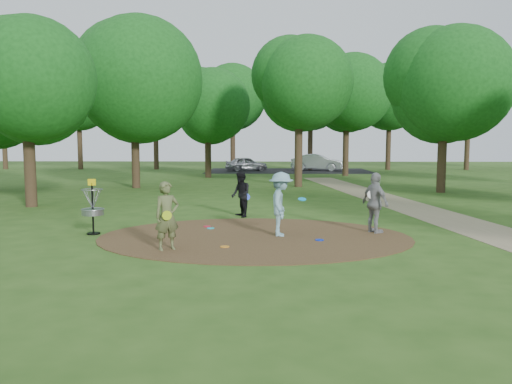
{
  "coord_description": "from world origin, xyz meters",
  "views": [
    {
      "loc": [
        0.42,
        -13.23,
        2.58
      ],
      "look_at": [
        0.0,
        1.2,
        1.1
      ],
      "focal_mm": 35.0,
      "sensor_mm": 36.0,
      "label": 1
    }
  ],
  "objects": [
    {
      "name": "player_waiting_with_disc",
      "position": [
        3.35,
        0.66,
        0.85
      ],
      "size": [
        0.85,
        1.08,
        1.71
      ],
      "color": "gray",
      "rests_on": "ground"
    },
    {
      "name": "player_walking_with_disc",
      "position": [
        -0.58,
        3.55,
        0.78
      ],
      "size": [
        0.83,
        0.92,
        1.56
      ],
      "color": "black",
      "rests_on": "ground"
    },
    {
      "name": "car_left",
      "position": [
        -1.65,
        29.79,
        0.61
      ],
      "size": [
        3.85,
        2.35,
        1.23
      ],
      "primitive_type": "imported",
      "rotation": [
        0.0,
        0.0,
        1.84
      ],
      "color": "#9A9AA1",
      "rests_on": "ground"
    },
    {
      "name": "ground",
      "position": [
        0.0,
        0.0,
        0.0
      ],
      "size": [
        100.0,
        100.0,
        0.0
      ],
      "primitive_type": "plane",
      "color": "#2D5119",
      "rests_on": "ground"
    },
    {
      "name": "footpath",
      "position": [
        6.5,
        2.0,
        0.01
      ],
      "size": [
        7.55,
        39.89,
        0.01
      ],
      "primitive_type": "cube",
      "rotation": [
        0.0,
        0.0,
        0.14
      ],
      "color": "#8C7A5B",
      "rests_on": "ground"
    },
    {
      "name": "player_observer_with_disc",
      "position": [
        -2.01,
        -1.69,
        0.82
      ],
      "size": [
        0.71,
        0.65,
        1.64
      ],
      "color": "#585F37",
      "rests_on": "ground"
    },
    {
      "name": "disc_ground_red",
      "position": [
        -1.48,
        1.49,
        0.03
      ],
      "size": [
        0.22,
        0.22,
        0.02
      ],
      "primitive_type": "cylinder",
      "color": "red",
      "rests_on": "dirt_clearing"
    },
    {
      "name": "tree_ring",
      "position": [
        0.98,
        8.96,
        5.19
      ],
      "size": [
        37.07,
        45.63,
        9.05
      ],
      "color": "#332316",
      "rests_on": "ground"
    },
    {
      "name": "disc_ground_cyan",
      "position": [
        -1.34,
        1.17,
        0.03
      ],
      "size": [
        0.22,
        0.22,
        0.02
      ],
      "primitive_type": "cylinder",
      "color": "#1BC1DA",
      "rests_on": "dirt_clearing"
    },
    {
      "name": "disc_golf_basket",
      "position": [
        -4.5,
        0.3,
        0.87
      ],
      "size": [
        0.63,
        0.63,
        1.54
      ],
      "color": "black",
      "rests_on": "ground"
    },
    {
      "name": "disc_ground_orange",
      "position": [
        -0.68,
        -1.38,
        0.03
      ],
      "size": [
        0.22,
        0.22,
        0.02
      ],
      "primitive_type": "cylinder",
      "color": "orange",
      "rests_on": "dirt_clearing"
    },
    {
      "name": "car_right",
      "position": [
        4.47,
        30.18,
        0.73
      ],
      "size": [
        4.63,
        2.29,
        1.46
      ],
      "primitive_type": "imported",
      "rotation": [
        0.0,
        0.0,
        1.4
      ],
      "color": "#B1B5B9",
      "rests_on": "ground"
    },
    {
      "name": "disc_ground_blue",
      "position": [
        1.69,
        -0.48,
        0.03
      ],
      "size": [
        0.22,
        0.22,
        0.02
      ],
      "primitive_type": "cylinder",
      "color": "#0C27D5",
      "rests_on": "dirt_clearing"
    },
    {
      "name": "dirt_clearing",
      "position": [
        0.0,
        0.0,
        0.01
      ],
      "size": [
        8.4,
        8.4,
        0.02
      ],
      "primitive_type": "cylinder",
      "color": "#47301C",
      "rests_on": "ground"
    },
    {
      "name": "player_throwing_with_disc",
      "position": [
        0.71,
        0.15,
        0.88
      ],
      "size": [
        1.04,
        1.16,
        1.75
      ],
      "color": "#7CABB9",
      "rests_on": "ground"
    },
    {
      "name": "parking_lot",
      "position": [
        2.0,
        30.0,
        0.0
      ],
      "size": [
        14.0,
        8.0,
        0.01
      ],
      "primitive_type": "cube",
      "color": "black",
      "rests_on": "ground"
    }
  ]
}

